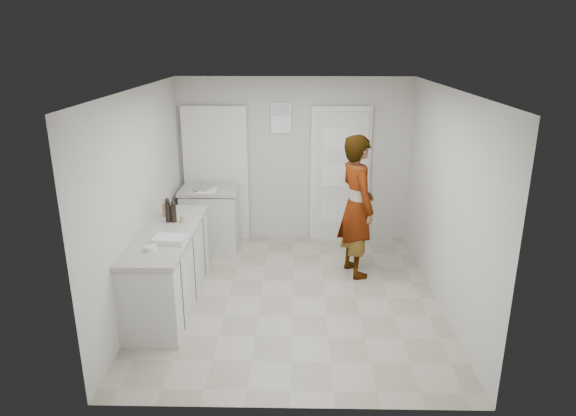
{
  "coord_description": "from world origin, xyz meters",
  "views": [
    {
      "loc": [
        0.06,
        -5.64,
        3.01
      ],
      "look_at": [
        -0.06,
        0.4,
        1.02
      ],
      "focal_mm": 32.0,
      "sensor_mm": 36.0,
      "label": 1
    }
  ],
  "objects_px": {
    "baking_dish": "(170,240)",
    "spice_jar": "(182,220)",
    "oil_cruet_b": "(168,210)",
    "egg_bowl": "(151,248)",
    "cake_mix_box": "(167,210)",
    "person": "(357,206)",
    "oil_cruet_a": "(174,212)"
  },
  "relations": [
    {
      "from": "spice_jar",
      "to": "egg_bowl",
      "type": "bearing_deg",
      "value": -99.45
    },
    {
      "from": "person",
      "to": "cake_mix_box",
      "type": "relative_size",
      "value": 11.3
    },
    {
      "from": "spice_jar",
      "to": "cake_mix_box",
      "type": "bearing_deg",
      "value": 137.35
    },
    {
      "from": "cake_mix_box",
      "to": "egg_bowl",
      "type": "xyz_separation_m",
      "value": [
        0.09,
        -1.08,
        -0.06
      ]
    },
    {
      "from": "spice_jar",
      "to": "oil_cruet_b",
      "type": "distance_m",
      "value": 0.2
    },
    {
      "from": "spice_jar",
      "to": "baking_dish",
      "type": "distance_m",
      "value": 0.62
    },
    {
      "from": "cake_mix_box",
      "to": "spice_jar",
      "type": "bearing_deg",
      "value": -46.47
    },
    {
      "from": "spice_jar",
      "to": "baking_dish",
      "type": "xyz_separation_m",
      "value": [
        0.0,
        -0.62,
        -0.01
      ]
    },
    {
      "from": "person",
      "to": "baking_dish",
      "type": "bearing_deg",
      "value": 101.07
    },
    {
      "from": "oil_cruet_a",
      "to": "person",
      "type": "bearing_deg",
      "value": 14.66
    },
    {
      "from": "spice_jar",
      "to": "egg_bowl",
      "type": "distance_m",
      "value": 0.87
    },
    {
      "from": "person",
      "to": "oil_cruet_a",
      "type": "xyz_separation_m",
      "value": [
        -2.25,
        -0.59,
        0.11
      ]
    },
    {
      "from": "oil_cruet_a",
      "to": "baking_dish",
      "type": "distance_m",
      "value": 0.66
    },
    {
      "from": "oil_cruet_b",
      "to": "egg_bowl",
      "type": "distance_m",
      "value": 0.89
    },
    {
      "from": "cake_mix_box",
      "to": "baking_dish",
      "type": "relative_size",
      "value": 0.46
    },
    {
      "from": "baking_dish",
      "to": "spice_jar",
      "type": "bearing_deg",
      "value": 90.42
    },
    {
      "from": "oil_cruet_b",
      "to": "person",
      "type": "bearing_deg",
      "value": 14.15
    },
    {
      "from": "person",
      "to": "egg_bowl",
      "type": "distance_m",
      "value": 2.72
    },
    {
      "from": "spice_jar",
      "to": "baking_dish",
      "type": "height_order",
      "value": "spice_jar"
    },
    {
      "from": "cake_mix_box",
      "to": "spice_jar",
      "type": "xyz_separation_m",
      "value": [
        0.24,
        -0.22,
        -0.05
      ]
    },
    {
      "from": "spice_jar",
      "to": "baking_dish",
      "type": "relative_size",
      "value": 0.2
    },
    {
      "from": "oil_cruet_a",
      "to": "egg_bowl",
      "type": "bearing_deg",
      "value": -92.75
    },
    {
      "from": "person",
      "to": "cake_mix_box",
      "type": "bearing_deg",
      "value": 80.47
    },
    {
      "from": "egg_bowl",
      "to": "person",
      "type": "bearing_deg",
      "value": 32.63
    },
    {
      "from": "person",
      "to": "baking_dish",
      "type": "relative_size",
      "value": 5.17
    },
    {
      "from": "oil_cruet_b",
      "to": "baking_dish",
      "type": "xyz_separation_m",
      "value": [
        0.17,
        -0.65,
        -0.11
      ]
    },
    {
      "from": "oil_cruet_a",
      "to": "oil_cruet_b",
      "type": "relative_size",
      "value": 0.88
    },
    {
      "from": "spice_jar",
      "to": "oil_cruet_a",
      "type": "xyz_separation_m",
      "value": [
        -0.1,
        0.02,
        0.09
      ]
    },
    {
      "from": "person",
      "to": "baking_dish",
      "type": "xyz_separation_m",
      "value": [
        -2.14,
        -1.23,
        0.01
      ]
    },
    {
      "from": "person",
      "to": "egg_bowl",
      "type": "relative_size",
      "value": 14.89
    },
    {
      "from": "spice_jar",
      "to": "egg_bowl",
      "type": "xyz_separation_m",
      "value": [
        -0.14,
        -0.86,
        -0.01
      ]
    },
    {
      "from": "baking_dish",
      "to": "egg_bowl",
      "type": "distance_m",
      "value": 0.28
    }
  ]
}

